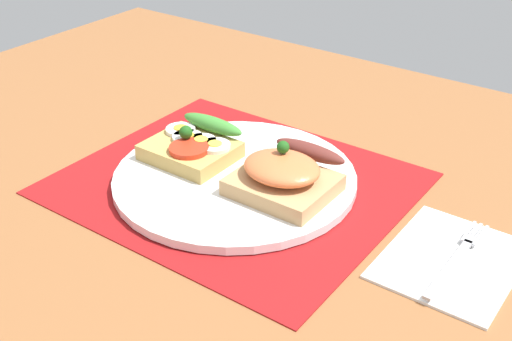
{
  "coord_description": "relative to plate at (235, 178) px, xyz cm",
  "views": [
    {
      "loc": [
        40.12,
        -51.5,
        39.52
      ],
      "look_at": [
        3.0,
        0.0,
        2.81
      ],
      "focal_mm": 46.25,
      "sensor_mm": 36.0,
      "label": 1
    }
  ],
  "objects": [
    {
      "name": "fork",
      "position": [
        26.27,
        0.9,
        -0.05
      ],
      "size": [
        1.62,
        14.1,
        0.32
      ],
      "color": "#B7B7BC",
      "rests_on": "napkin"
    },
    {
      "name": "plate",
      "position": [
        0.0,
        0.0,
        0.0
      ],
      "size": [
        27.97,
        27.97,
        1.01
      ],
      "primitive_type": "cylinder",
      "color": "white",
      "rests_on": "placemat"
    },
    {
      "name": "placemat",
      "position": [
        0.0,
        0.0,
        -0.66
      ],
      "size": [
        37.58,
        32.3,
        0.3
      ],
      "primitive_type": "cube",
      "color": "maroon",
      "rests_on": "ground_plane"
    },
    {
      "name": "sandwich_salmon",
      "position": [
        6.55,
        0.84,
        2.49
      ],
      "size": [
        10.58,
        10.6,
        5.59
      ],
      "color": "tan",
      "rests_on": "plate"
    },
    {
      "name": "napkin",
      "position": [
        25.8,
        0.68,
        -0.51
      ],
      "size": [
        11.98,
        14.72,
        0.6
      ],
      "primitive_type": "cube",
      "color": "white",
      "rests_on": "ground_plane"
    },
    {
      "name": "sandwich_egg_tomato",
      "position": [
        -6.6,
        0.46,
        1.97
      ],
      "size": [
        10.11,
        9.82,
        4.08
      ],
      "color": "tan",
      "rests_on": "plate"
    },
    {
      "name": "ground_plane",
      "position": [
        0.0,
        0.0,
        -2.41
      ],
      "size": [
        120.0,
        90.0,
        3.2
      ],
      "primitive_type": "cube",
      "color": "brown"
    }
  ]
}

